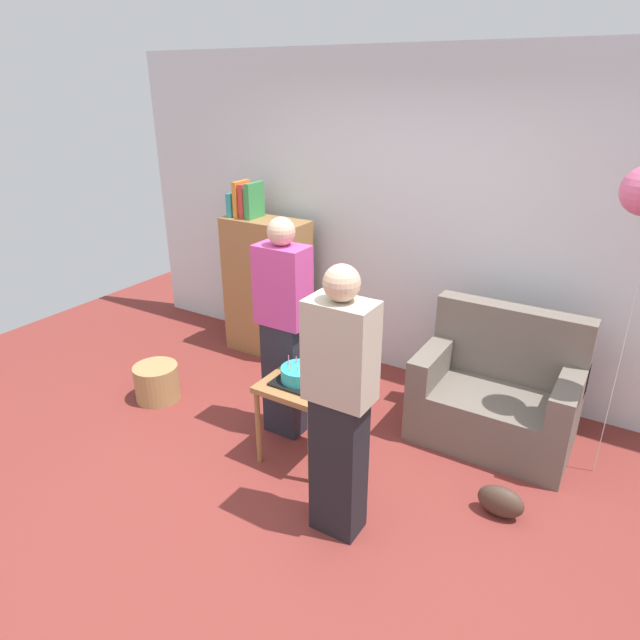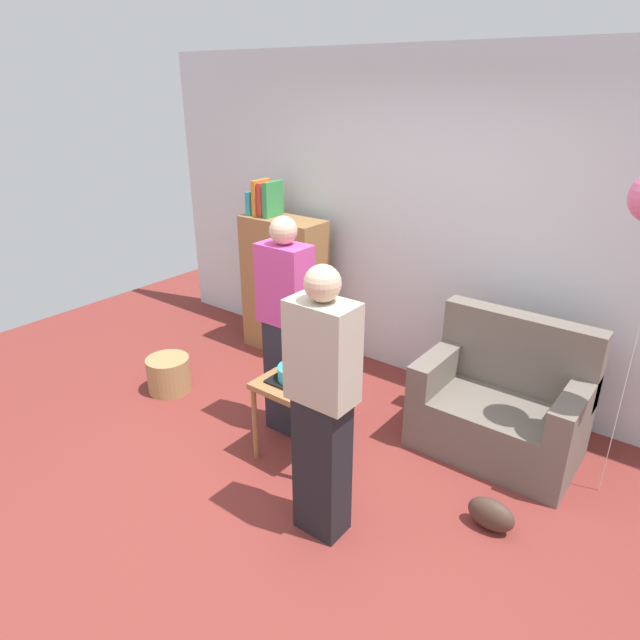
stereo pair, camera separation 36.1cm
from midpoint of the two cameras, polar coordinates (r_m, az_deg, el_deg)
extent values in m
plane|color=maroon|center=(3.70, -1.33, -17.98)|extent=(8.00, 8.00, 0.00)
cube|color=silver|center=(4.69, 14.61, 9.11)|extent=(6.00, 0.10, 2.70)
cube|color=#6B6056|center=(4.24, 19.93, -10.22)|extent=(1.10, 0.70, 0.40)
cube|color=#6B6056|center=(4.24, 22.00, -3.06)|extent=(1.10, 0.16, 0.56)
cube|color=#6B6056|center=(4.20, 14.50, -4.70)|extent=(0.16, 0.70, 0.24)
cube|color=#6B6056|center=(4.00, 26.94, -8.22)|extent=(0.16, 0.70, 0.24)
cube|color=olive|center=(5.26, -1.70, 3.43)|extent=(0.80, 0.36, 1.30)
cube|color=teal|center=(5.26, -4.52, 11.91)|extent=(0.05, 0.25, 0.21)
cube|color=orange|center=(5.21, -4.05, 12.40)|extent=(0.04, 0.22, 0.32)
cube|color=red|center=(5.17, -3.56, 12.23)|extent=(0.05, 0.19, 0.30)
cube|color=#38934C|center=(5.14, -3.13, 12.05)|extent=(0.03, 0.18, 0.27)
cube|color=#38934C|center=(5.11, -2.76, 12.22)|extent=(0.04, 0.23, 0.32)
cube|color=olive|center=(3.75, 0.43, -6.54)|extent=(0.48, 0.48, 0.04)
cylinder|color=olive|center=(3.89, -4.00, -10.60)|extent=(0.04, 0.04, 0.55)
cylinder|color=olive|center=(3.67, 1.07, -12.86)|extent=(0.04, 0.04, 0.55)
cylinder|color=olive|center=(4.16, -0.15, -8.06)|extent=(0.04, 0.04, 0.55)
cylinder|color=olive|center=(3.96, 4.75, -9.97)|extent=(0.04, 0.04, 0.55)
cube|color=black|center=(3.74, 0.43, -6.17)|extent=(0.32, 0.32, 0.02)
cylinder|color=#2DB2B7|center=(3.71, 0.43, -5.45)|extent=(0.26, 0.26, 0.09)
cylinder|color=#F2CC4C|center=(3.64, 1.19, -4.71)|extent=(0.01, 0.01, 0.06)
cylinder|color=#F2CC4C|center=(3.68, 1.65, -4.54)|extent=(0.01, 0.01, 0.05)
cylinder|color=#EA668C|center=(3.71, 1.28, -4.25)|extent=(0.01, 0.01, 0.05)
cylinder|color=#EA668C|center=(3.74, 0.71, -3.93)|extent=(0.01, 0.01, 0.06)
cylinder|color=#EA668C|center=(3.74, 0.10, -4.03)|extent=(0.01, 0.01, 0.05)
cylinder|color=#EA668C|center=(3.73, -0.69, -4.00)|extent=(0.01, 0.01, 0.06)
cylinder|color=#66B2E5|center=(3.69, -0.79, -4.43)|extent=(0.01, 0.01, 0.05)
cylinder|color=#F2CC4C|center=(3.64, -0.62, -4.68)|extent=(0.01, 0.01, 0.06)
cylinder|color=#F2CC4C|center=(3.61, 0.10, -5.06)|extent=(0.01, 0.01, 0.05)
cylinder|color=#66B2E5|center=(3.62, 0.72, -4.94)|extent=(0.01, 0.01, 0.06)
cube|color=#23232D|center=(4.11, -0.86, -5.85)|extent=(0.28, 0.20, 0.88)
cube|color=#C6428E|center=(3.81, -0.93, 3.64)|extent=(0.36, 0.22, 0.56)
sphere|color=#D1A889|center=(3.70, -0.97, 9.12)|extent=(0.19, 0.19, 0.19)
cube|color=black|center=(3.25, 3.51, -14.79)|extent=(0.28, 0.20, 0.88)
cube|color=#B2A893|center=(2.86, 3.86, -3.39)|extent=(0.36, 0.22, 0.56)
sphere|color=#D1A889|center=(2.71, 4.07, 3.70)|extent=(0.19, 0.19, 0.19)
cylinder|color=#A88451|center=(4.86, -13.16, -5.48)|extent=(0.36, 0.36, 0.30)
ellipsoid|color=#473328|center=(3.66, 19.98, -18.28)|extent=(0.28, 0.14, 0.20)
cylinder|color=silver|center=(3.83, 31.42, -4.69)|extent=(0.00, 0.00, 1.73)
camera|label=1|loc=(0.18, -87.26, 1.19)|focal=31.28mm
camera|label=2|loc=(0.18, 92.74, -1.19)|focal=31.28mm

